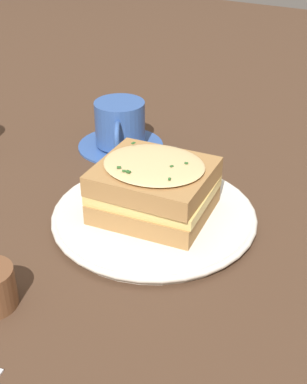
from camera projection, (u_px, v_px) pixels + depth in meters
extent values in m
plane|color=#473021|center=(165.00, 225.00, 0.63)|extent=(2.40, 2.40, 0.00)
cylinder|color=silver|center=(154.00, 217.00, 0.63)|extent=(0.23, 0.23, 0.01)
torus|color=silver|center=(154.00, 215.00, 0.63)|extent=(0.24, 0.24, 0.01)
cube|color=#A37542|center=(154.00, 204.00, 0.62)|extent=(0.14, 0.12, 0.02)
cube|color=#E0C16B|center=(154.00, 191.00, 0.61)|extent=(0.14, 0.12, 0.01)
cube|color=#A37542|center=(156.00, 175.00, 0.61)|extent=(0.14, 0.12, 0.02)
ellipsoid|color=#DBBC7F|center=(156.00, 163.00, 0.60)|extent=(0.13, 0.11, 0.01)
cube|color=#2D6028|center=(169.00, 179.00, 0.56)|extent=(0.00, 0.00, 0.00)
cube|color=#2D6028|center=(119.00, 167.00, 0.58)|extent=(0.01, 0.01, 0.00)
cube|color=#2D6028|center=(133.00, 143.00, 0.63)|extent=(0.00, 0.01, 0.00)
cube|color=#2D6028|center=(124.00, 171.00, 0.58)|extent=(0.00, 0.00, 0.00)
cube|color=#2D6028|center=(186.00, 163.00, 0.59)|extent=(0.00, 0.00, 0.00)
cube|color=#2D6028|center=(128.00, 171.00, 0.57)|extent=(0.01, 0.00, 0.00)
cube|color=#2D6028|center=(172.00, 165.00, 0.59)|extent=(0.00, 0.00, 0.00)
cylinder|color=#33569E|center=(121.00, 145.00, 0.81)|extent=(0.13, 0.13, 0.01)
cylinder|color=#33569E|center=(120.00, 123.00, 0.79)|extent=(0.07, 0.07, 0.06)
cylinder|color=#381E0F|center=(119.00, 107.00, 0.78)|extent=(0.06, 0.06, 0.00)
torus|color=#33569E|center=(118.00, 137.00, 0.75)|extent=(0.03, 0.04, 0.05)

